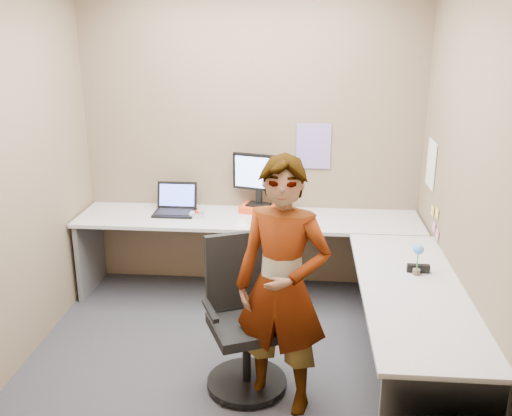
# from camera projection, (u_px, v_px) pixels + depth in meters

# --- Properties ---
(ground) EXTENTS (3.00, 3.00, 0.00)m
(ground) POSITION_uv_depth(u_px,v_px,m) (235.00, 352.00, 4.23)
(ground) COLOR #2A2A2F
(ground) RESTS_ON ground
(wall_back) EXTENTS (3.00, 0.00, 3.00)m
(wall_back) POSITION_uv_depth(u_px,v_px,m) (251.00, 139.00, 5.05)
(wall_back) COLOR brown
(wall_back) RESTS_ON ground
(wall_right) EXTENTS (0.00, 2.70, 2.70)m
(wall_right) POSITION_uv_depth(u_px,v_px,m) (463.00, 181.00, 3.69)
(wall_right) COLOR brown
(wall_right) RESTS_ON ground
(wall_left) EXTENTS (0.00, 2.70, 2.70)m
(wall_left) POSITION_uv_depth(u_px,v_px,m) (18.00, 172.00, 3.94)
(wall_left) COLOR brown
(wall_left) RESTS_ON ground
(desk) EXTENTS (2.98, 2.58, 0.73)m
(desk) POSITION_uv_depth(u_px,v_px,m) (297.00, 261.00, 4.38)
(desk) COLOR silver
(desk) RESTS_ON ground
(paper_ream) EXTENTS (0.35, 0.30, 0.06)m
(paper_ream) POSITION_uv_depth(u_px,v_px,m) (259.00, 209.00, 5.06)
(paper_ream) COLOR red
(paper_ream) RESTS_ON desk
(monitor) EXTENTS (0.47, 0.20, 0.46)m
(monitor) POSITION_uv_depth(u_px,v_px,m) (259.00, 175.00, 4.99)
(monitor) COLOR black
(monitor) RESTS_ON paper_ream
(laptop) EXTENTS (0.36, 0.30, 0.25)m
(laptop) POSITION_uv_depth(u_px,v_px,m) (176.00, 205.00, 5.04)
(laptop) COLOR black
(laptop) RESTS_ON desk
(trackball_mouse) EXTENTS (0.12, 0.08, 0.07)m
(trackball_mouse) POSITION_uv_depth(u_px,v_px,m) (197.00, 215.00, 4.92)
(trackball_mouse) COLOR #B7B7BC
(trackball_mouse) RESTS_ON desk
(origami) EXTENTS (0.10, 0.10, 0.06)m
(origami) POSITION_uv_depth(u_px,v_px,m) (242.00, 221.00, 4.74)
(origami) COLOR white
(origami) RESTS_ON desk
(stapler) EXTENTS (0.15, 0.05, 0.05)m
(stapler) POSITION_uv_depth(u_px,v_px,m) (418.00, 268.00, 3.82)
(stapler) COLOR black
(stapler) RESTS_ON desk
(flower) EXTENTS (0.07, 0.07, 0.22)m
(flower) POSITION_uv_depth(u_px,v_px,m) (418.00, 255.00, 3.75)
(flower) COLOR brown
(flower) RESTS_ON desk
(calendar_purple) EXTENTS (0.30, 0.01, 0.40)m
(calendar_purple) POSITION_uv_depth(u_px,v_px,m) (313.00, 146.00, 5.00)
(calendar_purple) COLOR #846BB7
(calendar_purple) RESTS_ON wall_back
(calendar_white) EXTENTS (0.01, 0.28, 0.38)m
(calendar_white) POSITION_uv_depth(u_px,v_px,m) (431.00, 164.00, 4.57)
(calendar_white) COLOR white
(calendar_white) RESTS_ON wall_right
(sticky_note_a) EXTENTS (0.01, 0.07, 0.07)m
(sticky_note_a) POSITION_uv_depth(u_px,v_px,m) (437.00, 213.00, 4.33)
(sticky_note_a) COLOR #F2E059
(sticky_note_a) RESTS_ON wall_right
(sticky_note_b) EXTENTS (0.01, 0.07, 0.07)m
(sticky_note_b) POSITION_uv_depth(u_px,v_px,m) (434.00, 227.00, 4.42)
(sticky_note_b) COLOR pink
(sticky_note_b) RESTS_ON wall_right
(sticky_note_c) EXTENTS (0.01, 0.07, 0.07)m
(sticky_note_c) POSITION_uv_depth(u_px,v_px,m) (437.00, 235.00, 4.31)
(sticky_note_c) COLOR pink
(sticky_note_c) RESTS_ON wall_right
(sticky_note_d) EXTENTS (0.01, 0.07, 0.07)m
(sticky_note_d) POSITION_uv_depth(u_px,v_px,m) (432.00, 211.00, 4.49)
(sticky_note_d) COLOR #F2E059
(sticky_note_d) RESTS_ON wall_right
(office_chair) EXTENTS (0.59, 0.59, 1.01)m
(office_chair) POSITION_uv_depth(u_px,v_px,m) (244.00, 328.00, 3.75)
(office_chair) COLOR black
(office_chair) RESTS_ON ground
(person) EXTENTS (0.67, 0.53, 1.61)m
(person) POSITION_uv_depth(u_px,v_px,m) (282.00, 287.00, 3.43)
(person) COLOR #999399
(person) RESTS_ON ground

